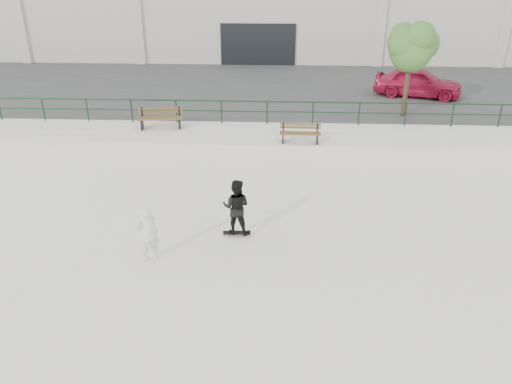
# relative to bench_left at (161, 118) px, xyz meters

# --- Properties ---
(ground) EXTENTS (120.00, 120.00, 0.00)m
(ground) POSITION_rel_bench_left_xyz_m (3.53, -10.00, -0.93)
(ground) COLOR silver
(ground) RESTS_ON ground
(ledge) EXTENTS (30.00, 3.00, 0.50)m
(ledge) POSITION_rel_bench_left_xyz_m (3.53, -0.50, -0.68)
(ledge) COLOR beige
(ledge) RESTS_ON ground
(parking_strip) EXTENTS (60.00, 14.00, 0.50)m
(parking_strip) POSITION_rel_bench_left_xyz_m (3.53, 8.00, -0.68)
(parking_strip) COLOR #343434
(parking_strip) RESTS_ON ground
(railing) EXTENTS (28.00, 0.06, 1.03)m
(railing) POSITION_rel_bench_left_xyz_m (3.53, 0.80, 0.31)
(railing) COLOR #13351D
(railing) RESTS_ON ledge
(bench_left) EXTENTS (1.96, 0.80, 0.88)m
(bench_left) POSITION_rel_bench_left_xyz_m (0.00, 0.00, 0.00)
(bench_left) COLOR brown
(bench_left) RESTS_ON ledge
(bench_right) EXTENTS (1.62, 0.51, 0.74)m
(bench_right) POSITION_rel_bench_left_xyz_m (5.91, -1.54, -0.07)
(bench_right) COLOR brown
(bench_right) RESTS_ON ledge
(tree) EXTENTS (2.39, 2.13, 4.26)m
(tree) POSITION_rel_bench_left_xyz_m (10.83, 2.37, 2.76)
(tree) COLOR #483624
(tree) RESTS_ON parking_strip
(red_car) EXTENTS (4.75, 2.99, 1.51)m
(red_car) POSITION_rel_bench_left_xyz_m (12.27, 6.00, 0.32)
(red_car) COLOR #AD1538
(red_car) RESTS_ON parking_strip
(skateboard) EXTENTS (0.79, 0.24, 0.09)m
(skateboard) POSITION_rel_bench_left_xyz_m (3.94, -8.12, -0.86)
(skateboard) COLOR black
(skateboard) RESTS_ON ground
(standing_skater) EXTENTS (0.86, 0.72, 1.62)m
(standing_skater) POSITION_rel_bench_left_xyz_m (3.94, -8.12, -0.03)
(standing_skater) COLOR black
(standing_skater) RESTS_ON skateboard
(seated_skater) EXTENTS (0.67, 0.57, 1.55)m
(seated_skater) POSITION_rel_bench_left_xyz_m (1.78, -9.47, -0.16)
(seated_skater) COLOR silver
(seated_skater) RESTS_ON ground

